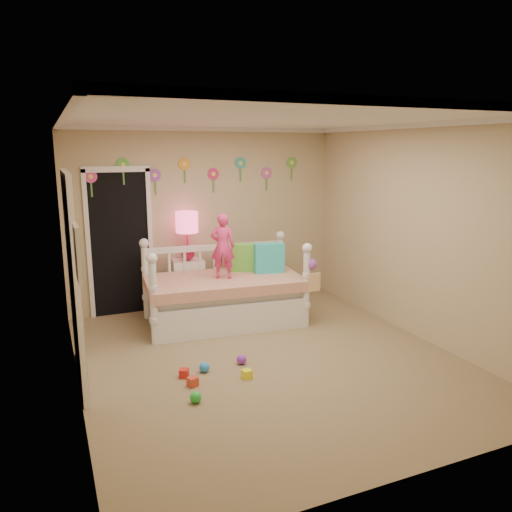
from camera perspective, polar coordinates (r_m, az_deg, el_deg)
name	(u,v)px	position (r m, az deg, el deg)	size (l,w,h in m)	color
floor	(269,359)	(5.66, 1.48, -11.74)	(4.00, 4.50, 0.01)	#7F684C
ceiling	(270,118)	(5.18, 1.64, 15.55)	(4.00, 4.50, 0.01)	white
back_wall	(206,218)	(7.35, -5.78, 4.36)	(4.00, 0.01, 2.60)	tan
left_wall	(69,261)	(4.81, -20.66, -0.57)	(0.01, 4.50, 2.60)	tan
right_wall	(419,233)	(6.36, 18.20, 2.57)	(0.01, 4.50, 2.60)	tan
crown_molding	(270,121)	(5.18, 1.64, 15.22)	(4.00, 4.50, 0.06)	white
daybed	(224,282)	(6.63, -3.71, -2.97)	(2.08, 1.12, 1.13)	white
pillow_turquoise	(269,258)	(6.80, 1.52, -0.25)	(0.41, 0.14, 0.41)	#28BFCA
pillow_lime	(246,257)	(6.89, -1.19, -0.17)	(0.40, 0.15, 0.38)	#67CB3E
child	(223,246)	(6.46, -3.85, 1.13)	(0.31, 0.21, 0.86)	#F2377B
nightstand	(189,285)	(7.26, -7.74, -3.30)	(0.44, 0.34, 0.74)	white
table_lamp	(187,228)	(7.08, -7.94, 3.18)	(0.32, 0.32, 0.70)	#D11B4F
closet_doorway	(120,242)	(7.11, -15.36, 1.56)	(0.90, 0.04, 2.07)	black
flower_decals	(199,174)	(7.25, -6.55, 9.32)	(3.40, 0.02, 0.50)	#B2668C
mirror_closet	(74,280)	(5.16, -20.18, -2.56)	(0.07, 1.30, 2.10)	white
wall_picture	(77,253)	(3.88, -19.85, 0.33)	(0.05, 0.34, 0.42)	white
hanging_bag	(311,276)	(6.47, 6.36, -2.28)	(0.20, 0.16, 0.36)	beige
toy_scatter	(214,371)	(5.28, -4.90, -13.00)	(0.80, 1.30, 0.11)	#996666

